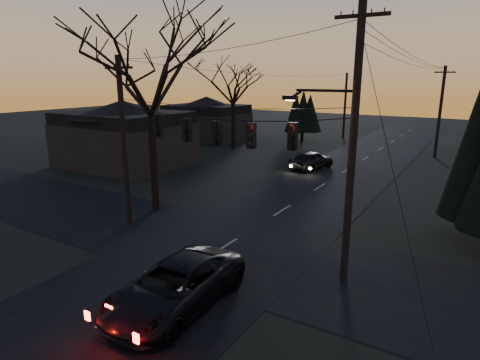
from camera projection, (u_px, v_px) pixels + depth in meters
The scene contains 14 objects.
main_road at pixel (309, 194), 26.35m from camera, with size 8.00×120.00×0.02m, color black.
cross_road at pixel (224, 247), 18.11m from camera, with size 60.00×7.00×0.02m, color black.
utility_pole_right at pixel (343, 278), 15.32m from camera, with size 5.00×0.30×10.00m, color black, non-canonical shape.
utility_pole_left at pixel (130, 223), 21.17m from camera, with size 1.80×0.30×8.50m, color black, non-canonical shape.
utility_pole_far_r at pixel (434, 157), 38.39m from camera, with size 1.80×0.30×8.50m, color black, non-canonical shape.
utility_pole_far_l at pixel (343, 138), 50.84m from camera, with size 0.30×0.30×8.00m, color black, non-canonical shape.
span_signal_assembly at pixel (218, 132), 16.93m from camera, with size 11.50×0.44×1.61m.
bare_tree_left at pixel (149, 75), 21.48m from camera, with size 9.44×9.44×10.82m.
bare_tree_dist at pixel (233, 86), 41.62m from camera, with size 7.34×7.34×9.38m.
evergreen_dist at pixel (303, 113), 47.18m from camera, with size 3.59×3.59×5.54m.
house_left_near at pixel (124, 133), 34.31m from camera, with size 10.00×8.00×5.60m.
house_left_far at pixel (207, 118), 49.07m from camera, with size 9.00×7.00×5.20m.
suv_near at pixel (176, 286), 13.24m from camera, with size 2.56×5.55×1.54m, color black.
sedan_oncoming_a at pixel (311, 160), 33.25m from camera, with size 1.83×4.54×1.55m, color black.
Camera 1 is at (9.43, -3.90, 7.46)m, focal length 30.00 mm.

